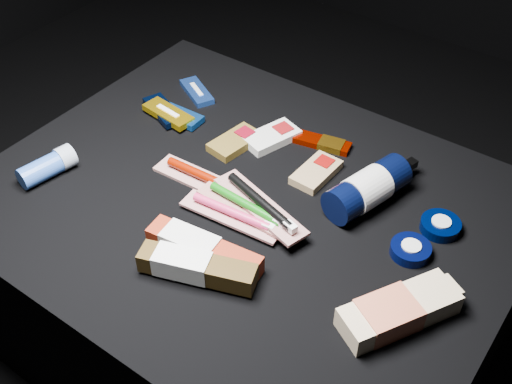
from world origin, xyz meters
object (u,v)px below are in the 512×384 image
Objects in this scene: bodywash_bottle at (397,312)px; toothpaste_carton_red at (199,249)px; deodorant_stick at (48,166)px; lotion_bottle at (367,189)px.

bodywash_bottle is 0.34m from toothpaste_carton_red.
bodywash_bottle is 1.72× the size of deodorant_stick.
toothpaste_carton_red is at bearing 11.37° from deodorant_stick.
deodorant_stick is (-0.70, -0.08, 0.00)m from bodywash_bottle.
lotion_bottle reaches higher than bodywash_bottle.
toothpaste_carton_red is (-0.33, -0.08, -0.00)m from bodywash_bottle.
lotion_bottle is at bearing 38.82° from deodorant_stick.
toothpaste_carton_red is at bearing -137.92° from bodywash_bottle.
bodywash_bottle is at bearing 17.05° from deodorant_stick.
bodywash_bottle is (0.17, -0.21, -0.01)m from lotion_bottle.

